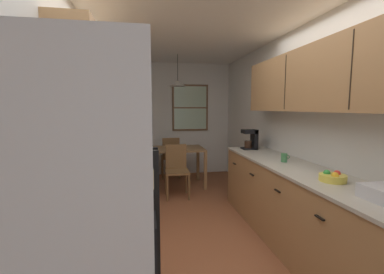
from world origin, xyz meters
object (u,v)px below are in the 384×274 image
object	(u,v)px
dining_chair_near	(177,168)
fruit_bowl	(333,177)
coffee_maker	(251,139)
stove_range	(92,266)
trash_bin	(142,180)
mug_spare	(284,158)
storage_canister	(102,172)
dining_table	(178,154)
microwave_over_range	(64,81)
dining_chair_far	(171,155)

from	to	relation	value
dining_chair_near	fruit_bowl	bearing A→B (deg)	-65.62
coffee_maker	fruit_bowl	xyz separation A→B (m)	(0.00, -1.79, -0.12)
dining_chair_near	stove_range	bearing A→B (deg)	-108.46
trash_bin	mug_spare	size ratio (longest dim) A/B	6.28
storage_canister	mug_spare	xyz separation A→B (m)	(2.00, 0.49, -0.03)
dining_table	dining_chair_near	bearing A→B (deg)	-99.41
stove_range	coffee_maker	xyz separation A→B (m)	(1.98, 2.02, 0.59)
storage_canister	fruit_bowl	distance (m)	2.02
trash_bin	storage_canister	xyz separation A→B (m)	(-0.30, -2.01, 0.64)
stove_range	storage_canister	world-z (taller)	stove_range
microwave_over_range	trash_bin	bearing A→B (deg)	81.00
dining_table	storage_canister	world-z (taller)	storage_canister
dining_chair_near	dining_chair_far	bearing A→B (deg)	89.85
stove_range	microwave_over_range	xyz separation A→B (m)	(-0.11, 0.00, 1.23)
storage_canister	dining_chair_near	bearing A→B (deg)	66.93
dining_chair_near	storage_canister	size ratio (longest dim) A/B	5.32
microwave_over_range	storage_canister	distance (m)	0.92
coffee_maker	fruit_bowl	size ratio (longest dim) A/B	1.37
mug_spare	storage_canister	bearing A→B (deg)	-166.20
dining_table	dining_chair_near	world-z (taller)	dining_chair_near
storage_canister	mug_spare	size ratio (longest dim) A/B	1.56
dining_chair_near	trash_bin	size ratio (longest dim) A/B	1.32
microwave_over_range	dining_chair_far	world-z (taller)	microwave_over_range
coffee_maker	dining_chair_near	bearing A→B (deg)	150.09
dining_chair_near	microwave_over_range	bearing A→B (deg)	-110.64
mug_spare	dining_chair_near	bearing A→B (deg)	124.66
stove_range	storage_canister	bearing A→B (deg)	90.57
dining_table	dining_chair_far	world-z (taller)	dining_chair_far
dining_chair_far	fruit_bowl	distance (m)	3.80
stove_range	fruit_bowl	xyz separation A→B (m)	(1.98, 0.23, 0.47)
dining_chair_far	mug_spare	distance (m)	3.03
trash_bin	mug_spare	distance (m)	2.36
microwave_over_range	dining_chair_far	size ratio (longest dim) A/B	0.67
dining_table	coffee_maker	size ratio (longest dim) A/B	3.24
dining_chair_far	stove_range	bearing A→B (deg)	-103.01
dining_chair_far	fruit_bowl	xyz separation A→B (m)	(1.09, -3.61, 0.44)
trash_bin	mug_spare	xyz separation A→B (m)	(1.70, -1.52, 0.61)
storage_canister	fruit_bowl	size ratio (longest dim) A/B	0.76
stove_range	dining_table	xyz separation A→B (m)	(0.98, 3.25, 0.17)
dining_chair_far	coffee_maker	size ratio (longest dim) A/B	2.93
trash_bin	fruit_bowl	xyz separation A→B (m)	(1.69, -2.35, 0.60)
trash_bin	coffee_maker	xyz separation A→B (m)	(1.68, -0.55, 0.72)
mug_spare	fruit_bowl	size ratio (longest dim) A/B	0.48
dining_chair_far	trash_bin	world-z (taller)	dining_chair_far
coffee_maker	trash_bin	bearing A→B (deg)	161.77
trash_bin	storage_canister	size ratio (longest dim) A/B	4.02
stove_range	storage_canister	xyz separation A→B (m)	(-0.01, 0.56, 0.51)
dining_table	fruit_bowl	bearing A→B (deg)	-71.68
storage_canister	coffee_maker	world-z (taller)	coffee_maker
storage_canister	mug_spare	bearing A→B (deg)	13.80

